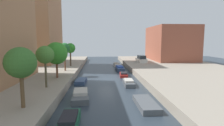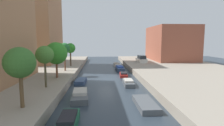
{
  "view_description": "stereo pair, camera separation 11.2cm",
  "coord_description": "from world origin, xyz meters",
  "px_view_note": "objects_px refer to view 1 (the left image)",
  "views": [
    {
      "loc": [
        -1.0,
        -28.19,
        6.17
      ],
      "look_at": [
        1.42,
        7.56,
        1.77
      ],
      "focal_mm": 29.34,
      "sensor_mm": 36.0,
      "label": 1
    },
    {
      "loc": [
        -0.89,
        -28.2,
        6.17
      ],
      "look_at": [
        1.42,
        7.56,
        1.77
      ],
      "focal_mm": 29.34,
      "sensor_mm": 36.0,
      "label": 2
    }
  ],
  "objects_px": {
    "moored_boat_right_1": "(146,104)",
    "low_block_right": "(171,43)",
    "moored_boat_left_2": "(81,95)",
    "moored_boat_left_3": "(81,81)",
    "moored_boat_right_4": "(120,69)",
    "moored_boat_right_5": "(117,65)",
    "apartment_tower_far": "(34,10)",
    "street_tree_0": "(21,63)",
    "street_tree_3": "(65,49)",
    "moored_boat_right_3": "(124,74)",
    "moored_boat_left_1": "(69,123)",
    "street_tree_2": "(56,53)",
    "moored_boat_right_2": "(129,83)",
    "street_tree_1": "(45,55)",
    "parked_car": "(141,59)",
    "street_tree_4": "(70,48)"
  },
  "relations": [
    {
      "from": "low_block_right",
      "to": "moored_boat_right_1",
      "type": "xyz_separation_m",
      "value": [
        -14.7,
        -31.82,
        -5.19
      ]
    },
    {
      "from": "low_block_right",
      "to": "moored_boat_right_3",
      "type": "height_order",
      "value": "low_block_right"
    },
    {
      "from": "apartment_tower_far",
      "to": "moored_boat_left_1",
      "type": "distance_m",
      "value": 36.53
    },
    {
      "from": "street_tree_0",
      "to": "moored_boat_left_2",
      "type": "height_order",
      "value": "street_tree_0"
    },
    {
      "from": "street_tree_1",
      "to": "moored_boat_left_1",
      "type": "relative_size",
      "value": 1.08
    },
    {
      "from": "street_tree_0",
      "to": "moored_boat_right_2",
      "type": "height_order",
      "value": "street_tree_0"
    },
    {
      "from": "street_tree_2",
      "to": "moored_boat_right_2",
      "type": "distance_m",
      "value": 10.8
    },
    {
      "from": "moored_boat_left_3",
      "to": "moored_boat_left_2",
      "type": "bearing_deg",
      "value": -84.71
    },
    {
      "from": "moored_boat_right_2",
      "to": "moored_boat_right_4",
      "type": "bearing_deg",
      "value": 89.46
    },
    {
      "from": "apartment_tower_far",
      "to": "moored_boat_right_1",
      "type": "height_order",
      "value": "apartment_tower_far"
    },
    {
      "from": "moored_boat_right_1",
      "to": "moored_boat_right_4",
      "type": "bearing_deg",
      "value": 90.5
    },
    {
      "from": "moored_boat_right_1",
      "to": "low_block_right",
      "type": "bearing_deg",
      "value": 65.2
    },
    {
      "from": "moored_boat_left_2",
      "to": "moored_boat_left_3",
      "type": "distance_m",
      "value": 7.47
    },
    {
      "from": "street_tree_3",
      "to": "street_tree_4",
      "type": "relative_size",
      "value": 1.03
    },
    {
      "from": "moored_boat_right_1",
      "to": "moored_boat_right_3",
      "type": "xyz_separation_m",
      "value": [
        -0.15,
        14.77,
        0.05
      ]
    },
    {
      "from": "apartment_tower_far",
      "to": "parked_car",
      "type": "bearing_deg",
      "value": -2.56
    },
    {
      "from": "apartment_tower_far",
      "to": "street_tree_2",
      "type": "xyz_separation_m",
      "value": [
        9.04,
        -18.45,
        -8.77
      ]
    },
    {
      "from": "street_tree_4",
      "to": "moored_boat_right_5",
      "type": "xyz_separation_m",
      "value": [
        10.05,
        6.0,
        -4.2
      ]
    },
    {
      "from": "low_block_right",
      "to": "street_tree_2",
      "type": "height_order",
      "value": "low_block_right"
    },
    {
      "from": "moored_boat_left_1",
      "to": "street_tree_1",
      "type": "bearing_deg",
      "value": 115.1
    },
    {
      "from": "apartment_tower_far",
      "to": "moored_boat_left_1",
      "type": "relative_size",
      "value": 5.73
    },
    {
      "from": "street_tree_0",
      "to": "moored_boat_left_3",
      "type": "bearing_deg",
      "value": 75.4
    },
    {
      "from": "street_tree_3",
      "to": "moored_boat_left_3",
      "type": "relative_size",
      "value": 1.39
    },
    {
      "from": "street_tree_2",
      "to": "moored_boat_left_3",
      "type": "relative_size",
      "value": 1.44
    },
    {
      "from": "moored_boat_right_4",
      "to": "street_tree_0",
      "type": "bearing_deg",
      "value": -113.71
    },
    {
      "from": "street_tree_1",
      "to": "moored_boat_right_2",
      "type": "height_order",
      "value": "street_tree_1"
    },
    {
      "from": "street_tree_1",
      "to": "moored_boat_right_5",
      "type": "xyz_separation_m",
      "value": [
        10.05,
        23.4,
        -4.21
      ]
    },
    {
      "from": "low_block_right",
      "to": "moored_boat_left_2",
      "type": "xyz_separation_m",
      "value": [
        -21.06,
        -29.13,
        -5.06
      ]
    },
    {
      "from": "moored_boat_right_2",
      "to": "moored_boat_right_3",
      "type": "bearing_deg",
      "value": 88.71
    },
    {
      "from": "street_tree_2",
      "to": "street_tree_4",
      "type": "xyz_separation_m",
      "value": [
        0.0,
        12.11,
        0.16
      ]
    },
    {
      "from": "street_tree_3",
      "to": "moored_boat_right_3",
      "type": "bearing_deg",
      "value": -3.56
    },
    {
      "from": "moored_boat_right_1",
      "to": "moored_boat_left_1",
      "type": "bearing_deg",
      "value": -148.73
    },
    {
      "from": "low_block_right",
      "to": "parked_car",
      "type": "relative_size",
      "value": 3.03
    },
    {
      "from": "moored_boat_right_4",
      "to": "street_tree_4",
      "type": "bearing_deg",
      "value": 176.05
    },
    {
      "from": "apartment_tower_far",
      "to": "moored_boat_right_4",
      "type": "relative_size",
      "value": 5.87
    },
    {
      "from": "moored_boat_left_1",
      "to": "street_tree_2",
      "type": "bearing_deg",
      "value": 105.76
    },
    {
      "from": "moored_boat_left_2",
      "to": "moored_boat_left_3",
      "type": "xyz_separation_m",
      "value": [
        -0.69,
        7.44,
        -0.12
      ]
    },
    {
      "from": "apartment_tower_far",
      "to": "parked_car",
      "type": "distance_m",
      "value": 27.5
    },
    {
      "from": "low_block_right",
      "to": "street_tree_3",
      "type": "distance_m",
      "value": 29.89
    },
    {
      "from": "low_block_right",
      "to": "moored_boat_left_3",
      "type": "height_order",
      "value": "low_block_right"
    },
    {
      "from": "apartment_tower_far",
      "to": "street_tree_0",
      "type": "relative_size",
      "value": 5.19
    },
    {
      "from": "moored_boat_right_4",
      "to": "moored_boat_right_5",
      "type": "bearing_deg",
      "value": 90.25
    },
    {
      "from": "street_tree_1",
      "to": "moored_boat_left_3",
      "type": "xyz_separation_m",
      "value": [
        3.21,
        6.07,
        -4.32
      ]
    },
    {
      "from": "street_tree_1",
      "to": "street_tree_3",
      "type": "distance_m",
      "value": 11.34
    },
    {
      "from": "low_block_right",
      "to": "street_tree_2",
      "type": "xyz_separation_m",
      "value": [
        -24.96,
        -22.47,
        -1.03
      ]
    },
    {
      "from": "moored_boat_left_2",
      "to": "street_tree_2",
      "type": "bearing_deg",
      "value": 120.36
    },
    {
      "from": "street_tree_0",
      "to": "moored_boat_right_1",
      "type": "distance_m",
      "value": 11.3
    },
    {
      "from": "street_tree_2",
      "to": "moored_boat_right_2",
      "type": "relative_size",
      "value": 1.24
    },
    {
      "from": "street_tree_3",
      "to": "moored_boat_right_3",
      "type": "relative_size",
      "value": 1.29
    },
    {
      "from": "parked_car",
      "to": "moored_boat_right_2",
      "type": "distance_m",
      "value": 19.22
    }
  ]
}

